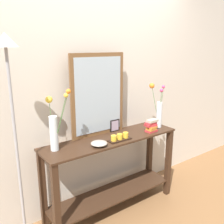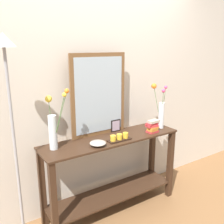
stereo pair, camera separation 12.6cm
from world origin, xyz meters
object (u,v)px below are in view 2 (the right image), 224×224
(decorative_bowl, at_px, (98,143))
(tall_vase_left, at_px, (53,126))
(candle_tray, at_px, (119,138))
(floor_lamp, at_px, (11,114))
(book_stack, at_px, (153,126))
(vase_right, at_px, (160,109))
(picture_frame_small, at_px, (116,126))
(console_table, at_px, (112,167))
(mirror_leaning, at_px, (99,95))

(decorative_bowl, bearing_deg, tall_vase_left, 156.48)
(candle_tray, bearing_deg, floor_lamp, 175.89)
(book_stack, bearing_deg, floor_lamp, 177.27)
(candle_tray, distance_m, book_stack, 0.44)
(vase_right, bearing_deg, floor_lamp, -179.79)
(picture_frame_small, bearing_deg, decorative_bowl, -146.04)
(candle_tray, bearing_deg, console_table, 103.11)
(console_table, bearing_deg, tall_vase_left, 174.37)
(console_table, bearing_deg, candle_tray, -76.89)
(console_table, relative_size, floor_lamp, 0.81)
(console_table, distance_m, vase_right, 0.84)
(mirror_leaning, distance_m, floor_lamp, 0.91)
(console_table, height_order, tall_vase_left, tall_vase_left)
(vase_right, distance_m, book_stack, 0.24)
(mirror_leaning, distance_m, candle_tray, 0.48)
(picture_frame_small, relative_size, book_stack, 0.92)
(candle_tray, xyz_separation_m, picture_frame_small, (0.12, 0.25, 0.04))
(mirror_leaning, height_order, book_stack, mirror_leaning)
(vase_right, relative_size, book_stack, 3.52)
(mirror_leaning, bearing_deg, decorative_bowl, -122.51)
(console_table, bearing_deg, vase_right, -2.13)
(tall_vase_left, relative_size, picture_frame_small, 4.24)
(vase_right, distance_m, floor_lamp, 1.60)
(candle_tray, relative_size, picture_frame_small, 1.84)
(console_table, distance_m, tall_vase_left, 0.81)
(candle_tray, distance_m, decorative_bowl, 0.25)
(mirror_leaning, relative_size, book_stack, 5.86)
(picture_frame_small, bearing_deg, mirror_leaning, 174.82)
(picture_frame_small, relative_size, decorative_bowl, 0.85)
(vase_right, bearing_deg, tall_vase_left, 176.18)
(picture_frame_small, xyz_separation_m, book_stack, (0.32, -0.24, 0.00))
(tall_vase_left, height_order, floor_lamp, floor_lamp)
(candle_tray, bearing_deg, vase_right, 7.03)
(vase_right, bearing_deg, picture_frame_small, 161.06)
(mirror_leaning, bearing_deg, picture_frame_small, -5.18)
(vase_right, distance_m, decorative_bowl, 0.89)
(decorative_bowl, bearing_deg, floor_lamp, 174.33)
(mirror_leaning, distance_m, tall_vase_left, 0.58)
(console_table, distance_m, picture_frame_small, 0.45)
(console_table, xyz_separation_m, tall_vase_left, (-0.59, 0.06, 0.55))
(console_table, xyz_separation_m, decorative_bowl, (-0.22, -0.10, 0.36))
(candle_tray, bearing_deg, mirror_leaning, 106.58)
(tall_vase_left, distance_m, vase_right, 1.23)
(book_stack, bearing_deg, candle_tray, -179.65)
(floor_lamp, bearing_deg, candle_tray, -4.11)
(console_table, distance_m, decorative_bowl, 0.44)
(vase_right, bearing_deg, decorative_bowl, -174.84)
(mirror_leaning, height_order, decorative_bowl, mirror_leaning)
(vase_right, xyz_separation_m, candle_tray, (-0.61, -0.08, -0.19))
(console_table, bearing_deg, book_stack, -11.83)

